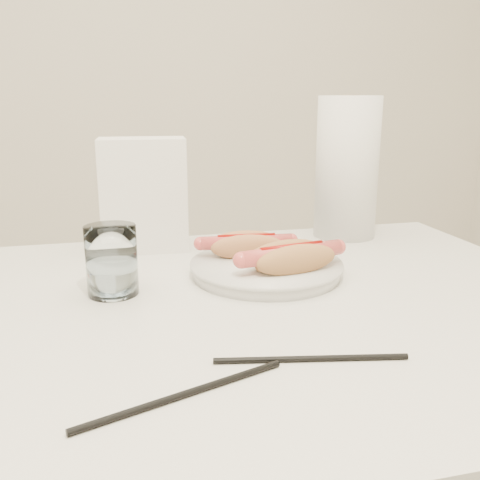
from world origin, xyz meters
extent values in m
cube|color=silver|center=(0.00, 0.00, 0.73)|extent=(1.20, 0.80, 0.04)
cylinder|color=silver|center=(0.54, 0.34, 0.35)|extent=(0.04, 0.04, 0.71)
cylinder|color=silver|center=(0.13, 0.10, 0.76)|extent=(0.30, 0.30, 0.02)
ellipsoid|color=#C07D4D|center=(0.11, 0.14, 0.79)|extent=(0.13, 0.04, 0.04)
ellipsoid|color=#C07D4D|center=(0.11, 0.17, 0.79)|extent=(0.13, 0.04, 0.04)
ellipsoid|color=#C07D4D|center=(0.11, 0.15, 0.78)|extent=(0.12, 0.06, 0.02)
cylinder|color=#D44C4B|center=(0.11, 0.15, 0.80)|extent=(0.16, 0.04, 0.02)
cylinder|color=#990A05|center=(0.11, 0.15, 0.81)|extent=(0.10, 0.02, 0.01)
ellipsoid|color=#B97D48|center=(0.16, 0.04, 0.79)|extent=(0.15, 0.06, 0.05)
ellipsoid|color=#B97D48|center=(0.16, 0.07, 0.79)|extent=(0.15, 0.06, 0.05)
ellipsoid|color=#B97D48|center=(0.16, 0.06, 0.78)|extent=(0.13, 0.08, 0.03)
cylinder|color=#DB524D|center=(0.16, 0.06, 0.80)|extent=(0.18, 0.06, 0.03)
cylinder|color=#990A05|center=(0.16, 0.06, 0.81)|extent=(0.11, 0.03, 0.01)
cylinder|color=silver|center=(-0.12, 0.08, 0.80)|extent=(0.08, 0.08, 0.11)
cylinder|color=black|center=(-0.05, -0.24, 0.75)|extent=(0.22, 0.08, 0.01)
cylinder|color=black|center=(0.10, -0.20, 0.75)|extent=(0.22, 0.05, 0.01)
cube|color=white|center=(-0.05, 0.32, 0.86)|extent=(0.17, 0.10, 0.22)
cube|color=#12183B|center=(0.19, 0.25, 0.75)|extent=(0.17, 0.17, 0.01)
cylinder|color=white|center=(0.37, 0.32, 0.90)|extent=(0.15, 0.15, 0.29)
camera|label=1|loc=(-0.11, -0.70, 1.04)|focal=39.60mm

